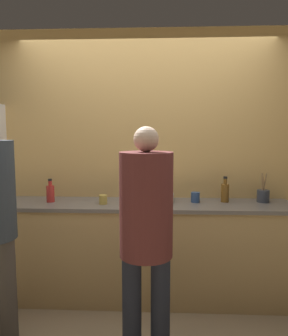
{
  "coord_description": "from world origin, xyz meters",
  "views": [
    {
      "loc": [
        0.14,
        -2.7,
        1.6
      ],
      "look_at": [
        0.0,
        0.13,
        1.28
      ],
      "focal_mm": 35.0,
      "sensor_mm": 36.0,
      "label": 1
    }
  ],
  "objects_px": {
    "fruit_bowl": "(154,197)",
    "utensil_crock": "(263,195)",
    "cup_yellow": "(103,200)",
    "bottle_red": "(50,193)",
    "bottle_amber": "(225,192)",
    "person_center": "(146,228)",
    "cup_blue": "(195,197)"
  },
  "relations": [
    {
      "from": "cup_blue",
      "to": "person_center",
      "type": "bearing_deg",
      "value": -113.34
    },
    {
      "from": "fruit_bowl",
      "to": "cup_yellow",
      "type": "height_order",
      "value": "fruit_bowl"
    },
    {
      "from": "fruit_bowl",
      "to": "bottle_red",
      "type": "bearing_deg",
      "value": -176.15
    },
    {
      "from": "bottle_red",
      "to": "bottle_amber",
      "type": "relative_size",
      "value": 0.91
    },
    {
      "from": "person_center",
      "to": "bottle_red",
      "type": "height_order",
      "value": "person_center"
    },
    {
      "from": "utensil_crock",
      "to": "cup_blue",
      "type": "relative_size",
      "value": 2.89
    },
    {
      "from": "utensil_crock",
      "to": "bottle_red",
      "type": "relative_size",
      "value": 1.25
    },
    {
      "from": "cup_blue",
      "to": "utensil_crock",
      "type": "bearing_deg",
      "value": 3.19
    },
    {
      "from": "person_center",
      "to": "cup_yellow",
      "type": "bearing_deg",
      "value": 116.78
    },
    {
      "from": "bottle_red",
      "to": "cup_yellow",
      "type": "relative_size",
      "value": 2.58
    },
    {
      "from": "bottle_amber",
      "to": "cup_blue",
      "type": "distance_m",
      "value": 0.29
    },
    {
      "from": "cup_yellow",
      "to": "fruit_bowl",
      "type": "bearing_deg",
      "value": 16.53
    },
    {
      "from": "fruit_bowl",
      "to": "utensil_crock",
      "type": "xyz_separation_m",
      "value": [
        1.03,
        0.02,
        0.02
      ]
    },
    {
      "from": "bottle_red",
      "to": "cup_blue",
      "type": "xyz_separation_m",
      "value": [
        1.38,
        0.05,
        -0.04
      ]
    },
    {
      "from": "fruit_bowl",
      "to": "cup_yellow",
      "type": "xyz_separation_m",
      "value": [
        -0.47,
        -0.14,
        0.0
      ]
    },
    {
      "from": "fruit_bowl",
      "to": "cup_blue",
      "type": "distance_m",
      "value": 0.39
    },
    {
      "from": "person_center",
      "to": "cup_yellow",
      "type": "relative_size",
      "value": 19.1
    },
    {
      "from": "bottle_red",
      "to": "bottle_amber",
      "type": "height_order",
      "value": "bottle_amber"
    },
    {
      "from": "bottle_red",
      "to": "cup_yellow",
      "type": "xyz_separation_m",
      "value": [
        0.52,
        -0.07,
        -0.04
      ]
    },
    {
      "from": "bottle_amber",
      "to": "utensil_crock",
      "type": "bearing_deg",
      "value": 1.3
    },
    {
      "from": "person_center",
      "to": "utensil_crock",
      "type": "bearing_deg",
      "value": 43.71
    },
    {
      "from": "fruit_bowl",
      "to": "bottle_red",
      "type": "xyz_separation_m",
      "value": [
        -0.99,
        -0.07,
        0.05
      ]
    },
    {
      "from": "bottle_amber",
      "to": "cup_blue",
      "type": "xyz_separation_m",
      "value": [
        -0.28,
        -0.03,
        -0.05
      ]
    },
    {
      "from": "cup_yellow",
      "to": "utensil_crock",
      "type": "bearing_deg",
      "value": 6.09
    },
    {
      "from": "person_center",
      "to": "bottle_amber",
      "type": "height_order",
      "value": "person_center"
    },
    {
      "from": "bottle_amber",
      "to": "person_center",
      "type": "bearing_deg",
      "value": -124.92
    },
    {
      "from": "person_center",
      "to": "bottle_amber",
      "type": "xyz_separation_m",
      "value": [
        0.71,
        1.01,
        0.06
      ]
    },
    {
      "from": "cup_blue",
      "to": "cup_yellow",
      "type": "relative_size",
      "value": 1.12
    },
    {
      "from": "utensil_crock",
      "to": "bottle_red",
      "type": "bearing_deg",
      "value": -177.53
    },
    {
      "from": "person_center",
      "to": "cup_blue",
      "type": "xyz_separation_m",
      "value": [
        0.43,
        0.99,
        0.01
      ]
    },
    {
      "from": "bottle_amber",
      "to": "bottle_red",
      "type": "bearing_deg",
      "value": -177.28
    },
    {
      "from": "fruit_bowl",
      "to": "utensil_crock",
      "type": "height_order",
      "value": "utensil_crock"
    }
  ]
}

